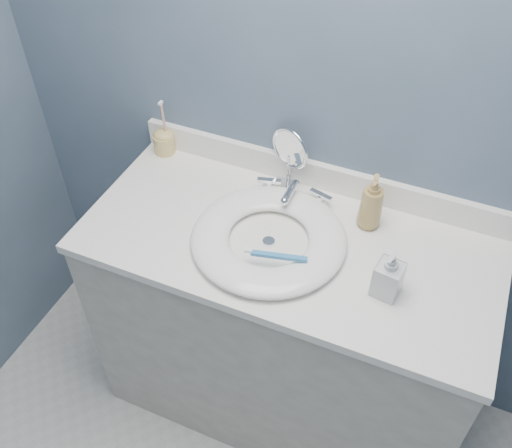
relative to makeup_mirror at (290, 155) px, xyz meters
The scene contains 12 objects.
back_wall 0.23m from the makeup_mirror, 20.61° to the left, with size 2.20×0.02×2.40m, color #465969.
vanity_cabinet 0.63m from the makeup_mirror, 68.80° to the right, with size 1.20×0.55×0.85m, color beige.
countertop 0.29m from the makeup_mirror, 68.80° to the right, with size 1.22×0.57×0.03m, color white.
backsplash 0.12m from the makeup_mirror, 13.88° to the left, with size 1.22×0.02×0.09m, color white.
basin 0.29m from the makeup_mirror, 80.94° to the right, with size 0.45×0.45×0.04m, color white, non-canonical shape.
drain 0.30m from the makeup_mirror, 80.94° to the right, with size 0.04×0.04×0.01m, color silver.
faucet 0.12m from the makeup_mirror, 59.48° to the right, with size 0.25×0.13×0.07m.
makeup_mirror is the anchor object (origin of this frame).
soap_bottle_amber 0.30m from the makeup_mirror, 16.43° to the right, with size 0.07×0.07×0.18m, color #A6874B.
soap_bottle_clear 0.51m from the makeup_mirror, 38.49° to the right, with size 0.07×0.07×0.15m, color silver.
toothbrush_holder 0.45m from the makeup_mirror, behind, with size 0.07×0.07×0.20m.
toothbrush_lying 0.37m from the makeup_mirror, 74.38° to the right, with size 0.17×0.05×0.02m.
Camera 1 is at (0.36, -0.11, 2.08)m, focal length 40.00 mm.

